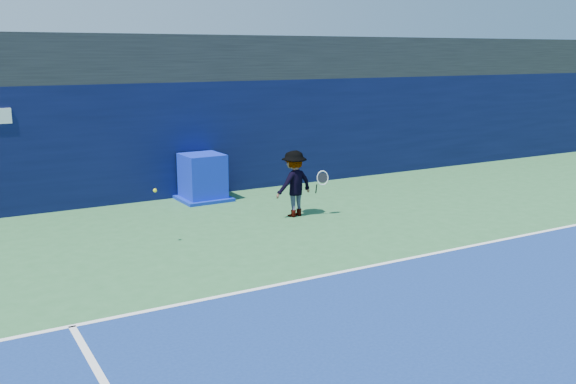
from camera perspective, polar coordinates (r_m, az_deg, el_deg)
name	(u,v)px	position (r m, az deg, el deg)	size (l,w,h in m)	color
ground	(491,331)	(9.46, 17.60, -11.68)	(80.00, 80.00, 0.00)	#2D6436
baseline	(362,268)	(11.53, 6.60, -6.72)	(24.00, 0.10, 0.01)	white
stadium_band	(184,58)	(18.44, -9.21, 11.69)	(36.00, 3.00, 1.20)	black
back_wall_assembly	(200,137)	(17.65, -7.84, 4.88)	(36.00, 1.03, 3.00)	#090D33
equipment_cart	(203,179)	(16.71, -7.59, 1.15)	(1.28, 1.28, 1.20)	#0D20BD
tennis_player	(294,184)	(14.87, 0.56, 0.75)	(1.28, 0.76, 1.54)	white
tennis_ball	(155,190)	(12.81, -11.74, 0.14)	(0.07, 0.07, 0.07)	#C8D017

